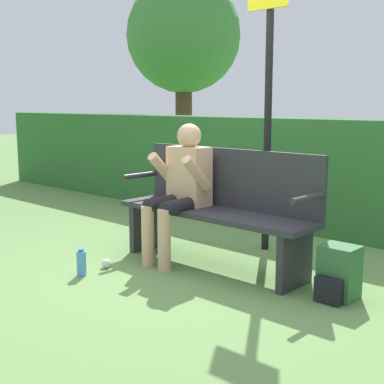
{
  "coord_description": "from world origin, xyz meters",
  "views": [
    {
      "loc": [
        2.93,
        -3.4,
        1.4
      ],
      "look_at": [
        -0.15,
        -0.1,
        0.65
      ],
      "focal_mm": 50.0,
      "sensor_mm": 36.0,
      "label": 1
    }
  ],
  "objects_px": {
    "signpost": "(268,90)",
    "tree": "(184,37)",
    "water_bottle": "(81,263)",
    "backpack": "(338,274)",
    "park_bench": "(218,206)",
    "person_seated": "(181,185)"
  },
  "relations": [
    {
      "from": "water_bottle",
      "to": "tree",
      "type": "bearing_deg",
      "value": 126.78
    },
    {
      "from": "signpost",
      "to": "backpack",
      "type": "bearing_deg",
      "value": -32.38
    },
    {
      "from": "person_seated",
      "to": "park_bench",
      "type": "bearing_deg",
      "value": 22.58
    },
    {
      "from": "person_seated",
      "to": "water_bottle",
      "type": "xyz_separation_m",
      "value": [
        -0.29,
        -0.88,
        -0.58
      ]
    },
    {
      "from": "backpack",
      "to": "tree",
      "type": "bearing_deg",
      "value": 142.42
    },
    {
      "from": "water_bottle",
      "to": "signpost",
      "type": "xyz_separation_m",
      "value": [
        0.63,
        1.69,
        1.42
      ]
    },
    {
      "from": "park_bench",
      "to": "backpack",
      "type": "height_order",
      "value": "park_bench"
    },
    {
      "from": "backpack",
      "to": "park_bench",
      "type": "bearing_deg",
      "value": 177.21
    },
    {
      "from": "water_bottle",
      "to": "tree",
      "type": "relative_size",
      "value": 0.06
    },
    {
      "from": "water_bottle",
      "to": "tree",
      "type": "xyz_separation_m",
      "value": [
        -4.1,
        5.49,
        2.61
      ]
    },
    {
      "from": "park_bench",
      "to": "backpack",
      "type": "xyz_separation_m",
      "value": [
        1.18,
        -0.06,
        -0.33
      ]
    },
    {
      "from": "person_seated",
      "to": "signpost",
      "type": "height_order",
      "value": "signpost"
    },
    {
      "from": "signpost",
      "to": "tree",
      "type": "xyz_separation_m",
      "value": [
        -4.73,
        3.8,
        1.19
      ]
    },
    {
      "from": "signpost",
      "to": "tree",
      "type": "bearing_deg",
      "value": 141.24
    },
    {
      "from": "backpack",
      "to": "water_bottle",
      "type": "xyz_separation_m",
      "value": [
        -1.79,
        -0.95,
        -0.08
      ]
    },
    {
      "from": "park_bench",
      "to": "water_bottle",
      "type": "height_order",
      "value": "park_bench"
    },
    {
      "from": "person_seated",
      "to": "tree",
      "type": "height_order",
      "value": "tree"
    },
    {
      "from": "signpost",
      "to": "water_bottle",
      "type": "bearing_deg",
      "value": -110.31
    },
    {
      "from": "backpack",
      "to": "signpost",
      "type": "xyz_separation_m",
      "value": [
        -1.17,
        0.74,
        1.34
      ]
    },
    {
      "from": "signpost",
      "to": "tree",
      "type": "relative_size",
      "value": 0.67
    },
    {
      "from": "park_bench",
      "to": "signpost",
      "type": "height_order",
      "value": "signpost"
    },
    {
      "from": "park_bench",
      "to": "person_seated",
      "type": "distance_m",
      "value": 0.39
    }
  ]
}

